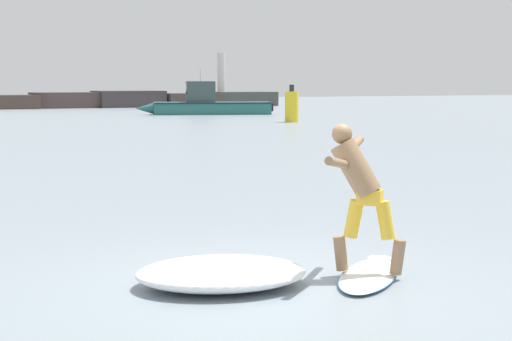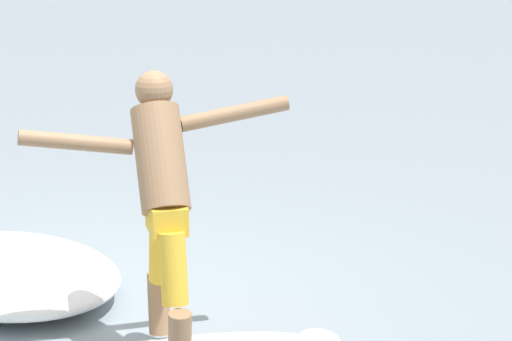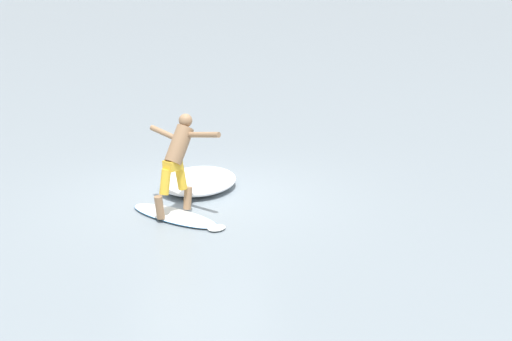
% 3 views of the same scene
% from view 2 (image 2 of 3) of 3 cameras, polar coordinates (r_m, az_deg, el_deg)
% --- Properties ---
extents(ground_plane, '(200.00, 200.00, 0.00)m').
position_cam_2_polar(ground_plane, '(8.00, -8.45, -6.32)').
color(ground_plane, gray).
extents(surfer, '(1.16, 1.19, 1.60)m').
position_cam_2_polar(surfer, '(6.87, -4.44, -0.92)').
color(surfer, '#926E4D').
rests_on(surfer, surfboard).
extents(wave_foam_at_tail, '(2.05, 1.76, 0.28)m').
position_cam_2_polar(wave_foam_at_tail, '(8.24, -11.72, -4.76)').
color(wave_foam_at_tail, white).
rests_on(wave_foam_at_tail, ground).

